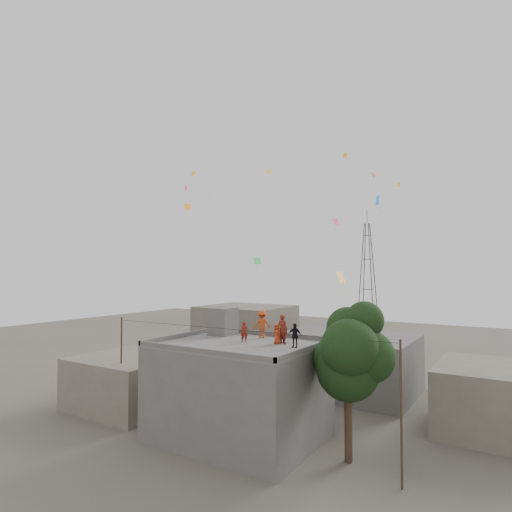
{
  "coord_description": "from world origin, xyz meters",
  "views": [
    {
      "loc": [
        15.8,
        -23.16,
        10.84
      ],
      "look_at": [
        0.2,
        1.78,
        11.87
      ],
      "focal_mm": 30.0,
      "sensor_mm": 36.0,
      "label": 1
    }
  ],
  "objects": [
    {
      "name": "utility_line",
      "position": [
        0.5,
        -1.25,
        3.83
      ],
      "size": [
        20.12,
        0.62,
        7.4
      ],
      "color": "black",
      "rests_on": "ground"
    },
    {
      "name": "person_dark_adult",
      "position": [
        3.71,
        0.68,
        6.84
      ],
      "size": [
        0.92,
        0.5,
        1.49
      ],
      "primitive_type": "imported",
      "rotation": [
        0.0,
        0.0,
        0.17
      ],
      "color": "black",
      "rests_on": "main_building"
    },
    {
      "name": "neighbor_west",
      "position": [
        -11.0,
        2.0,
        2.0
      ],
      "size": [
        8.0,
        10.0,
        4.0
      ],
      "primitive_type": "cube",
      "color": "#61584C",
      "rests_on": "ground"
    },
    {
      "name": "person_red_adult",
      "position": [
        2.47,
        1.42,
        7.05
      ],
      "size": [
        0.73,
        0.52,
        1.9
      ],
      "primitive_type": "imported",
      "rotation": [
        0.0,
        0.0,
        3.05
      ],
      "color": "maroon",
      "rests_on": "main_building"
    },
    {
      "name": "ground",
      "position": [
        0.0,
        0.0,
        0.0
      ],
      "size": [
        140.0,
        140.0,
        0.0
      ],
      "primitive_type": "plane",
      "color": "#4C463E",
      "rests_on": "ground"
    },
    {
      "name": "transmission_tower",
      "position": [
        -4.0,
        40.0,
        9.07
      ],
      "size": [
        2.97,
        2.97,
        20.01
      ],
      "color": "black",
      "rests_on": "ground"
    },
    {
      "name": "main_building",
      "position": [
        0.0,
        0.0,
        3.05
      ],
      "size": [
        10.0,
        8.0,
        6.1
      ],
      "color": "#55524F",
      "rests_on": "ground"
    },
    {
      "name": "person_orange_adult",
      "position": [
        0.01,
        2.88,
        7.06
      ],
      "size": [
        1.4,
        1.37,
        1.93
      ],
      "primitive_type": "imported",
      "rotation": [
        0.0,
        0.0,
        -2.39
      ],
      "color": "#CB4017",
      "rests_on": "main_building"
    },
    {
      "name": "tree",
      "position": [
        7.37,
        0.6,
        6.1
      ],
      "size": [
        4.9,
        4.6,
        9.1
      ],
      "color": "black",
      "rests_on": "ground"
    },
    {
      "name": "stair_head_box",
      "position": [
        -3.2,
        2.6,
        7.1
      ],
      "size": [
        1.6,
        1.8,
        2.0
      ],
      "primitive_type": "cube",
      "color": "#55524F",
      "rests_on": "main_building"
    },
    {
      "name": "person_dark_child",
      "position": [
        2.28,
        1.84,
        6.77
      ],
      "size": [
        0.81,
        0.75,
        1.34
      ],
      "primitive_type": "imported",
      "rotation": [
        0.0,
        0.0,
        2.67
      ],
      "color": "black",
      "rests_on": "main_building"
    },
    {
      "name": "neighbor_east",
      "position": [
        14.0,
        10.0,
        2.2
      ],
      "size": [
        7.0,
        8.0,
        4.4
      ],
      "primitive_type": "cube",
      "color": "#61584C",
      "rests_on": "ground"
    },
    {
      "name": "person_orange_child",
      "position": [
        2.17,
        1.19,
        6.74
      ],
      "size": [
        0.73,
        0.59,
        1.29
      ],
      "primitive_type": "imported",
      "rotation": [
        0.0,
        0.0,
        -0.34
      ],
      "color": "#AC3613",
      "rests_on": "main_building"
    },
    {
      "name": "neighbor_northwest",
      "position": [
        -10.0,
        16.0,
        3.5
      ],
      "size": [
        9.0,
        8.0,
        7.0
      ],
      "primitive_type": "cube",
      "color": "#61584C",
      "rests_on": "ground"
    },
    {
      "name": "person_red_child",
      "position": [
        0.03,
        0.58,
        6.77
      ],
      "size": [
        0.59,
        0.55,
        1.35
      ],
      "primitive_type": "imported",
      "rotation": [
        0.0,
        0.0,
        0.63
      ],
      "color": "maroon",
      "rests_on": "main_building"
    },
    {
      "name": "neighbor_north",
      "position": [
        2.0,
        14.0,
        2.5
      ],
      "size": [
        12.0,
        9.0,
        5.0
      ],
      "primitive_type": "cube",
      "color": "#55524F",
      "rests_on": "ground"
    },
    {
      "name": "parapet",
      "position": [
        0.0,
        0.0,
        6.25
      ],
      "size": [
        10.0,
        8.0,
        0.3
      ],
      "color": "#55524F",
      "rests_on": "main_building"
    },
    {
      "name": "kites",
      "position": [
        1.37,
        5.47,
        15.75
      ],
      "size": [
        18.41,
        16.72,
        10.6
      ],
      "color": "orange",
      "rests_on": "ground"
    }
  ]
}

